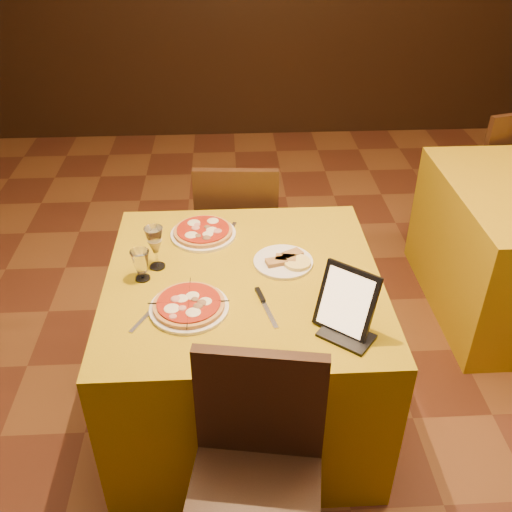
{
  "coord_description": "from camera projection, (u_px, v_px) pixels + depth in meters",
  "views": [
    {
      "loc": [
        -0.07,
        -1.72,
        2.1
      ],
      "look_at": [
        0.03,
        0.11,
        0.86
      ],
      "focal_mm": 40.0,
      "sensor_mm": 36.0,
      "label": 1
    }
  ],
  "objects": [
    {
      "name": "chair_main_near",
      "position": [
        253.0,
        501.0,
        1.79
      ],
      "size": [
        0.45,
        0.45,
        0.91
      ],
      "primitive_type": null,
      "rotation": [
        0.0,
        0.0,
        -0.16
      ],
      "color": "black",
      "rests_on": "floor"
    },
    {
      "name": "fork_near",
      "position": [
        142.0,
        321.0,
        2.05
      ],
      "size": [
        0.08,
        0.13,
        0.01
      ],
      "primitive_type": "cube",
      "rotation": [
        0.0,
        0.0,
        1.09
      ],
      "color": "silver",
      "rests_on": "main_table"
    },
    {
      "name": "fork_far",
      "position": [
        230.0,
        231.0,
        2.56
      ],
      "size": [
        0.06,
        0.15,
        0.01
      ],
      "primitive_type": "cube",
      "rotation": [
        0.0,
        0.0,
        1.27
      ],
      "color": "#A7A8AE",
      "rests_on": "main_table"
    },
    {
      "name": "wine_glass",
      "position": [
        155.0,
        248.0,
        2.28
      ],
      "size": [
        0.1,
        0.1,
        0.19
      ],
      "primitive_type": null,
      "rotation": [
        0.0,
        0.0,
        0.24
      ],
      "color": "#CCBC73",
      "rests_on": "main_table"
    },
    {
      "name": "tablet",
      "position": [
        346.0,
        301.0,
        1.96
      ],
      "size": [
        0.22,
        0.21,
        0.24
      ],
      "primitive_type": "cube",
      "rotation": [
        -0.35,
        0.0,
        -0.68
      ],
      "color": "black",
      "rests_on": "main_table"
    },
    {
      "name": "pizza_near",
      "position": [
        189.0,
        306.0,
        2.1
      ],
      "size": [
        0.3,
        0.3,
        0.03
      ],
      "rotation": [
        0.0,
        0.0,
        0.05
      ],
      "color": "white",
      "rests_on": "main_table"
    },
    {
      "name": "chair_main_far",
      "position": [
        239.0,
        230.0,
        3.14
      ],
      "size": [
        0.51,
        0.51,
        0.91
      ],
      "primitive_type": null,
      "rotation": [
        0.0,
        0.0,
        3.07
      ],
      "color": "black",
      "rests_on": "floor"
    },
    {
      "name": "main_table",
      "position": [
        244.0,
        346.0,
        2.49
      ],
      "size": [
        1.1,
        1.1,
        0.75
      ],
      "primitive_type": "cube",
      "color": "#AE8E0B",
      "rests_on": "floor"
    },
    {
      "name": "water_glass",
      "position": [
        141.0,
        265.0,
        2.23
      ],
      "size": [
        0.09,
        0.09,
        0.13
      ],
      "primitive_type": null,
      "rotation": [
        0.0,
        0.0,
        0.39
      ],
      "color": "silver",
      "rests_on": "main_table"
    },
    {
      "name": "chair_side_far",
      "position": [
        484.0,
        170.0,
        3.78
      ],
      "size": [
        0.59,
        0.59,
        0.91
      ],
      "primitive_type": null,
      "rotation": [
        0.0,
        0.0,
        3.43
      ],
      "color": "black",
      "rests_on": "floor"
    },
    {
      "name": "pizza_far",
      "position": [
        203.0,
        233.0,
        2.53
      ],
      "size": [
        0.29,
        0.29,
        0.03
      ],
      "rotation": [
        0.0,
        0.0,
        0.37
      ],
      "color": "white",
      "rests_on": "main_table"
    },
    {
      "name": "floor",
      "position": [
        251.0,
        426.0,
        2.6
      ],
      "size": [
        6.0,
        7.0,
        0.01
      ],
      "primitive_type": "cube",
      "color": "#5E2D19",
      "rests_on": "ground"
    },
    {
      "name": "cutlet_dish",
      "position": [
        283.0,
        261.0,
        2.35
      ],
      "size": [
        0.25,
        0.25,
        0.03
      ],
      "rotation": [
        0.0,
        0.0,
        -0.13
      ],
      "color": "white",
      "rests_on": "main_table"
    },
    {
      "name": "knife",
      "position": [
        267.0,
        310.0,
        2.1
      ],
      "size": [
        0.07,
        0.22,
        0.01
      ],
      "primitive_type": "cube",
      "rotation": [
        0.0,
        0.0,
        1.81
      ],
      "color": "silver",
      "rests_on": "main_table"
    }
  ]
}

